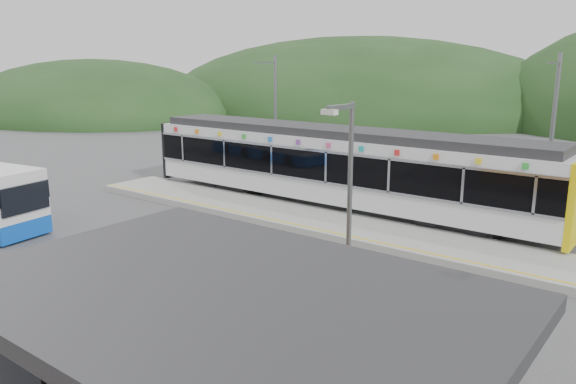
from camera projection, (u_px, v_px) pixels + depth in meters
The scene contains 9 objects.
ground at pixel (278, 248), 20.50m from camera, with size 120.00×120.00×0.00m, color #4C4C4F.
hills at pixel (496, 244), 20.93m from camera, with size 146.00×149.00×26.00m.
platform at pixel (328, 224), 23.02m from camera, with size 26.00×3.20×0.30m, color #9E9E99.
yellow_line at pixel (310, 227), 21.98m from camera, with size 26.00×0.10×0.01m, color yellow.
train at pixel (335, 165), 25.52m from camera, with size 20.44×3.01×3.74m.
catenary_mast_west at pixel (275, 118), 30.44m from camera, with size 0.18×1.80×7.00m.
catenary_mast_east at pixel (551, 139), 22.15m from camera, with size 0.18×1.80×7.00m.
station_shelter at pixel (226, 365), 9.63m from camera, with size 9.20×6.20×3.00m.
lamp_post at pixel (347, 201), 13.25m from camera, with size 0.36×1.02×5.75m.
Camera 1 is at (12.13, -15.28, 6.64)m, focal length 35.00 mm.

